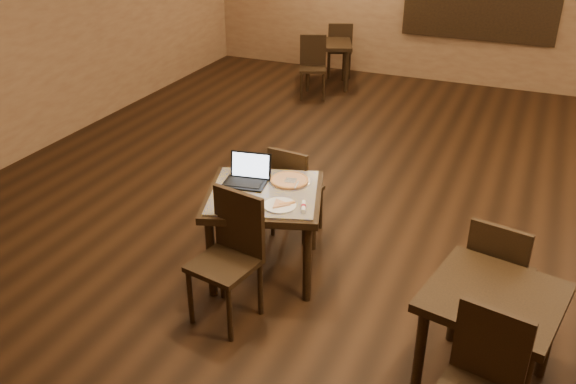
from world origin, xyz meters
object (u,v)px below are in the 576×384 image
at_px(tiled_table, 264,203).
at_px(pizza_pan, 289,181).
at_px(other_table_b_chair_far, 340,47).
at_px(other_table_c_chair_near, 481,380).
at_px(other_table_c, 492,310).
at_px(chair_main_far, 293,187).
at_px(other_table_c_chair_far, 497,272).
at_px(chair_main_near, 231,250).
at_px(other_table_b_chair_near, 313,63).
at_px(laptop, 248,175).
at_px(other_table_b, 327,50).

bearing_deg(tiled_table, pizza_pan, 45.45).
relative_size(tiled_table, other_table_b_chair_far, 1.27).
distance_m(tiled_table, pizza_pan, 0.29).
relative_size(tiled_table, other_table_c_chair_near, 1.21).
bearing_deg(other_table_c_chair_near, other_table_c, 102.99).
height_order(chair_main_far, other_table_c_chair_far, other_table_c_chair_far).
height_order(chair_main_far, other_table_c, chair_main_far).
xyz_separation_m(chair_main_near, pizza_pan, (0.10, 0.85, 0.20)).
height_order(other_table_c_chair_near, other_table_c_chair_far, same).
height_order(chair_main_far, other_table_c_chair_near, other_table_c_chair_near).
relative_size(pizza_pan, other_table_c, 0.37).
bearing_deg(chair_main_near, tiled_table, 101.85).
bearing_deg(other_table_b_chair_far, chair_main_near, 80.24).
bearing_deg(other_table_b_chair_far, other_table_c, 95.23).
height_order(tiled_table, other_table_c_chair_near, other_table_c_chair_near).
bearing_deg(other_table_b_chair_near, other_table_c_chair_far, -76.88).
bearing_deg(other_table_b_chair_near, other_table_c, -79.74).
bearing_deg(other_table_c, other_table_c_chair_near, -77.01).
xyz_separation_m(chair_main_near, other_table_c_chair_near, (1.88, -0.59, -0.03)).
xyz_separation_m(laptop, pizza_pan, (0.32, 0.13, -0.06)).
bearing_deg(tiled_table, other_table_c, -36.77).
bearing_deg(tiled_table, other_table_c_chair_near, -50.34).
distance_m(other_table_b_chair_near, other_table_b_chair_far, 1.08).
bearing_deg(other_table_c_chair_far, chair_main_far, -9.21).
height_order(pizza_pan, other_table_c_chair_near, other_table_c_chair_near).
bearing_deg(pizza_pan, other_table_c, -26.57).
distance_m(tiled_table, other_table_b_chair_near, 4.75).
height_order(pizza_pan, other_table_c, pizza_pan).
bearing_deg(other_table_c_chair_near, other_table_c_chair_far, 102.99).
bearing_deg(other_table_c, chair_main_near, -169.46).
distance_m(tiled_table, other_table_b, 5.26).
bearing_deg(other_table_c_chair_far, pizza_pan, 0.96).
bearing_deg(other_table_c_chair_near, other_table_b, 128.28).
relative_size(tiled_table, other_table_c, 1.24).
height_order(chair_main_near, other_table_c_chair_far, chair_main_near).
relative_size(laptop, other_table_b_chair_near, 0.42).
height_order(other_table_c, other_table_c_chair_near, other_table_c_chair_near).
relative_size(laptop, other_table_c_chair_near, 0.40).
bearing_deg(chair_main_near, other_table_c, 9.60).
distance_m(chair_main_near, laptop, 0.79).
xyz_separation_m(other_table_c_chair_near, other_table_c_chair_far, (-0.03, 1.12, 0.00)).
bearing_deg(laptop, other_table_b, 92.59).
distance_m(other_table_b, other_table_c, 6.56).
height_order(chair_main_far, pizza_pan, chair_main_far).
relative_size(pizza_pan, other_table_c_chair_near, 0.36).
distance_m(tiled_table, other_table_c_chair_far, 1.86).
distance_m(pizza_pan, other_table_b_chair_far, 5.58).
relative_size(tiled_table, other_table_c_chair_far, 1.21).
distance_m(tiled_table, chair_main_near, 0.62).
distance_m(laptop, other_table_c_chair_far, 2.09).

